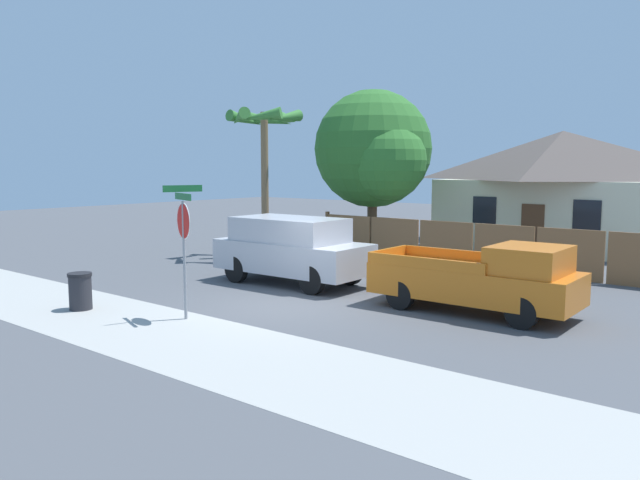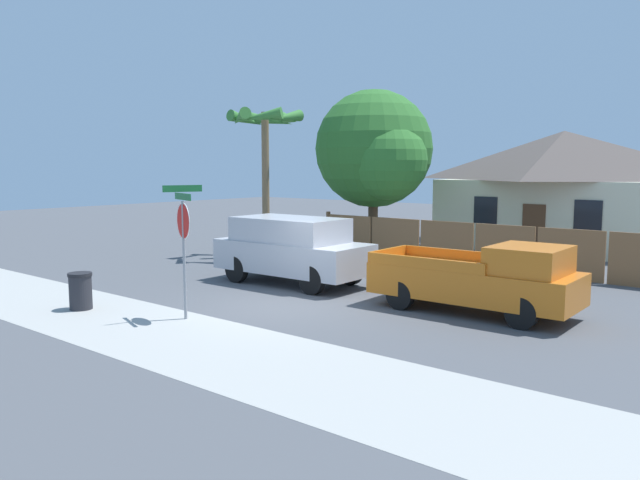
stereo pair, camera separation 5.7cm
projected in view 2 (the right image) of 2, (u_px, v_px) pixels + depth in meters
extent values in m
plane|color=#4C4F54|center=(288.00, 306.00, 15.57)|extent=(80.00, 80.00, 0.00)
cube|color=#A3A39E|center=(170.00, 335.00, 12.81)|extent=(36.00, 3.20, 0.01)
cube|color=brown|center=(349.00, 235.00, 24.32)|extent=(2.02, 0.06, 1.57)
cube|color=brown|center=(395.00, 239.00, 22.99)|extent=(2.02, 0.06, 1.57)
cube|color=brown|center=(446.00, 244.00, 21.67)|extent=(2.02, 0.06, 1.57)
cube|color=brown|center=(504.00, 249.00, 20.34)|extent=(2.02, 0.06, 1.57)
cube|color=brown|center=(570.00, 255.00, 19.02)|extent=(2.02, 0.06, 1.57)
cube|color=brown|center=(328.00, 232.00, 24.97)|extent=(0.12, 0.12, 1.67)
cube|color=beige|center=(561.00, 214.00, 26.69)|extent=(8.95, 6.25, 2.90)
pyramid|color=#514742|center=(564.00, 155.00, 26.40)|extent=(9.66, 6.75, 2.06)
cube|color=black|center=(485.00, 210.00, 25.52)|extent=(1.00, 0.04, 1.10)
cube|color=black|center=(588.00, 215.00, 22.98)|extent=(1.00, 0.04, 1.10)
cube|color=brown|center=(533.00, 230.00, 24.33)|extent=(0.90, 0.04, 2.00)
cylinder|color=brown|center=(373.00, 222.00, 25.70)|extent=(0.40, 0.40, 2.38)
sphere|color=#2D6B28|center=(374.00, 149.00, 25.35)|extent=(4.77, 4.77, 4.77)
sphere|color=#31732C|center=(388.00, 160.00, 24.27)|extent=(3.10, 3.10, 3.10)
cylinder|color=brown|center=(266.00, 185.00, 23.76)|extent=(0.28, 0.28, 5.50)
cone|color=#387A33|center=(284.00, 118.00, 22.86)|extent=(0.44, 1.81, 0.71)
cone|color=#387A33|center=(289.00, 120.00, 23.81)|extent=(1.78, 1.28, 0.71)
cone|color=#387A33|center=(271.00, 121.00, 24.42)|extent=(1.78, 1.28, 0.71)
cone|color=#387A33|center=(247.00, 120.00, 24.08)|extent=(0.44, 1.81, 0.71)
cone|color=#387A33|center=(240.00, 118.00, 23.13)|extent=(1.78, 1.28, 0.71)
cone|color=#387A33|center=(258.00, 117.00, 22.52)|extent=(1.78, 1.28, 0.71)
cube|color=#B7B7BC|center=(293.00, 256.00, 18.40)|extent=(4.73, 2.09, 0.89)
cube|color=#B7B7BC|center=(290.00, 229.00, 18.38)|extent=(3.32, 1.90, 0.70)
cube|color=black|center=(332.00, 233.00, 17.42)|extent=(0.09, 1.76, 0.58)
cylinder|color=black|center=(350.00, 271.00, 18.25)|extent=(0.79, 0.22, 0.79)
cylinder|color=black|center=(312.00, 280.00, 16.86)|extent=(0.79, 0.22, 0.79)
cylinder|color=black|center=(277.00, 262.00, 20.05)|extent=(0.79, 0.22, 0.79)
cylinder|color=black|center=(237.00, 269.00, 18.66)|extent=(0.79, 0.22, 0.79)
cube|color=orange|center=(473.00, 283.00, 14.80)|extent=(4.87, 1.96, 0.74)
cube|color=orange|center=(530.00, 260.00, 13.90)|extent=(1.58, 1.75, 0.61)
cube|color=orange|center=(458.00, 255.00, 15.94)|extent=(3.03, 0.13, 0.26)
cube|color=orange|center=(424.00, 263.00, 14.55)|extent=(3.03, 0.13, 0.26)
cube|color=orange|center=(388.00, 253.00, 16.21)|extent=(0.11, 1.78, 0.26)
cylinder|color=black|center=(548.00, 300.00, 14.56)|extent=(0.70, 0.22, 0.70)
cylinder|color=black|center=(522.00, 313.00, 13.27)|extent=(0.70, 0.22, 0.70)
cylinder|color=black|center=(433.00, 285.00, 16.41)|extent=(0.70, 0.22, 0.70)
cylinder|color=black|center=(400.00, 295.00, 15.12)|extent=(0.70, 0.22, 0.70)
cylinder|color=gray|center=(184.00, 261.00, 14.05)|extent=(0.07, 0.07, 2.69)
cylinder|color=red|center=(183.00, 221.00, 13.95)|extent=(0.75, 0.28, 0.78)
cylinder|color=white|center=(183.00, 221.00, 13.94)|extent=(0.78, 0.28, 0.83)
cube|color=#19602D|center=(183.00, 197.00, 13.88)|extent=(0.96, 0.35, 0.15)
cube|color=#19602D|center=(182.00, 189.00, 13.86)|extent=(0.32, 0.86, 0.15)
cylinder|color=#28282D|center=(81.00, 293.00, 15.12)|extent=(0.53, 0.53, 0.82)
cylinder|color=black|center=(80.00, 274.00, 15.07)|extent=(0.57, 0.57, 0.08)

